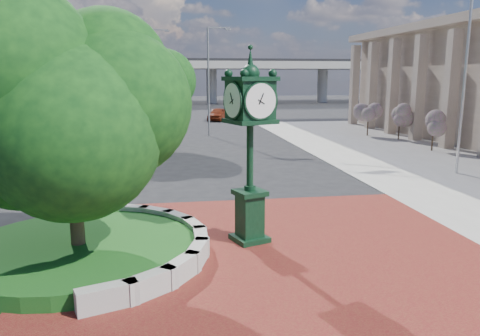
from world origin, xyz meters
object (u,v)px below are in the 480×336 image
(post_clock, at_px, (250,139))
(parked_car, at_px, (217,114))
(street_lamp_near, at_px, (211,73))
(street_lamp_far, at_px, (154,66))
(flagpole_b, at_px, (467,53))

(post_clock, distance_m, parked_car, 37.49)
(street_lamp_near, xyz_separation_m, street_lamp_far, (-4.88, 19.40, 0.92))
(street_lamp_far, bearing_deg, parked_car, -44.26)
(post_clock, bearing_deg, parked_car, 85.42)
(flagpole_b, bearing_deg, post_clock, -145.85)
(post_clock, bearing_deg, street_lamp_far, 94.84)
(post_clock, xyz_separation_m, flagpole_b, (11.65, 7.90, 2.78))
(post_clock, relative_size, flagpole_b, 0.48)
(post_clock, bearing_deg, street_lamp_near, 87.27)
(post_clock, distance_m, flagpole_b, 14.35)
(flagpole_b, bearing_deg, street_lamp_far, 113.15)
(post_clock, relative_size, street_lamp_near, 0.65)
(parked_car, bearing_deg, street_lamp_far, 154.63)
(parked_car, bearing_deg, post_clock, -75.68)
(parked_car, xyz_separation_m, street_lamp_near, (-1.82, -12.87, 4.24))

